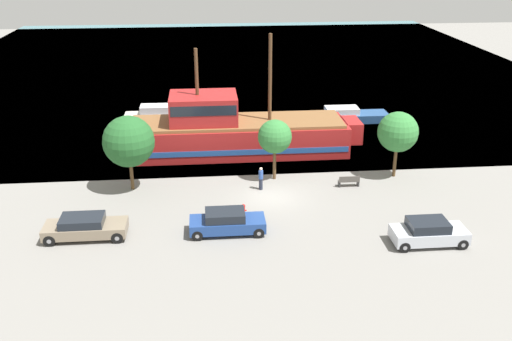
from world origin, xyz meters
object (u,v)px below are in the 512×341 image
(fire_hydrant, at_px, (243,209))
(pedestrian_walking_near, at_px, (261,178))
(moored_boat_dockside, at_px, (160,117))
(parked_car_curb_front, at_px, (429,232))
(moored_boat_outer, at_px, (346,116))
(parked_car_curb_rear, at_px, (85,227))
(bench_promenade_east, at_px, (349,181))
(parked_car_curb_mid, at_px, (227,222))
(pirate_ship, at_px, (233,132))

(fire_hydrant, height_order, pedestrian_walking_near, pedestrian_walking_near)
(moored_boat_dockside, height_order, fire_hydrant, moored_boat_dockside)
(parked_car_curb_front, distance_m, fire_hydrant, 11.61)
(moored_boat_outer, distance_m, parked_car_curb_front, 24.02)
(parked_car_curb_rear, bearing_deg, bench_promenade_east, 18.56)
(parked_car_curb_front, bearing_deg, parked_car_curb_mid, 168.33)
(pirate_ship, relative_size, moored_boat_outer, 2.45)
(parked_car_curb_front, height_order, bench_promenade_east, parked_car_curb_front)
(pirate_ship, bearing_deg, parked_car_curb_mid, -94.87)
(fire_hydrant, bearing_deg, parked_car_curb_rear, -167.61)
(moored_boat_dockside, height_order, parked_car_curb_mid, moored_boat_dockside)
(pirate_ship, xyz_separation_m, parked_car_curb_front, (10.58, -16.40, -1.06))
(pirate_ship, xyz_separation_m, fire_hydrant, (-0.01, -11.64, -1.40))
(parked_car_curb_rear, bearing_deg, pirate_ship, 54.80)
(moored_boat_outer, relative_size, fire_hydrant, 10.35)
(parked_car_curb_front, height_order, fire_hydrant, parked_car_curb_front)
(parked_car_curb_rear, relative_size, pedestrian_walking_near, 2.87)
(parked_car_curb_mid, height_order, fire_hydrant, parked_car_curb_mid)
(moored_boat_outer, relative_size, parked_car_curb_front, 1.81)
(parked_car_curb_rear, distance_m, pedestrian_walking_near, 12.74)
(fire_hydrant, bearing_deg, moored_boat_outer, 59.19)
(moored_boat_dockside, bearing_deg, bench_promenade_east, -47.74)
(moored_boat_dockside, xyz_separation_m, moored_boat_outer, (18.10, -0.56, -0.20))
(parked_car_curb_front, height_order, pedestrian_walking_near, pedestrian_walking_near)
(parked_car_curb_rear, xyz_separation_m, bench_promenade_east, (17.64, 5.93, -0.28))
(parked_car_curb_front, bearing_deg, pirate_ship, 122.83)
(moored_boat_outer, height_order, fire_hydrant, moored_boat_outer)
(parked_car_curb_mid, relative_size, pedestrian_walking_near, 2.70)
(pedestrian_walking_near, bearing_deg, pirate_ship, 101.04)
(pirate_ship, height_order, bench_promenade_east, pirate_ship)
(moored_boat_outer, xyz_separation_m, parked_car_curb_mid, (-12.66, -21.57, 0.20))
(parked_car_curb_mid, distance_m, parked_car_curb_rear, 8.53)
(fire_hydrant, xyz_separation_m, pedestrian_walking_near, (1.52, 3.88, 0.46))
(moored_boat_dockside, relative_size, parked_car_curb_front, 1.56)
(moored_boat_dockside, xyz_separation_m, parked_car_curb_front, (17.21, -24.57, 0.03))
(moored_boat_dockside, distance_m, moored_boat_outer, 18.11)
(moored_boat_outer, bearing_deg, parked_car_curb_mid, -120.41)
(moored_boat_dockside, relative_size, parked_car_curb_mid, 1.48)
(pirate_ship, relative_size, fire_hydrant, 25.35)
(bench_promenade_east, bearing_deg, pedestrian_walking_near, 179.22)
(bench_promenade_east, relative_size, pedestrian_walking_near, 0.89)
(moored_boat_outer, xyz_separation_m, pedestrian_walking_near, (-9.95, -15.37, 0.33))
(pirate_ship, distance_m, moored_boat_dockside, 10.58)
(pirate_ship, relative_size, pedestrian_walking_near, 11.36)
(moored_boat_dockside, distance_m, parked_car_curb_rear, 22.16)
(moored_boat_outer, height_order, parked_car_curb_front, parked_car_curb_front)
(pirate_ship, relative_size, bench_promenade_east, 12.79)
(moored_boat_dockside, relative_size, pedestrian_walking_near, 4.00)
(fire_hydrant, bearing_deg, parked_car_curb_mid, -116.99)
(moored_boat_outer, relative_size, pedestrian_walking_near, 4.64)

